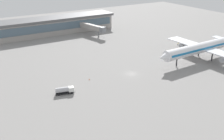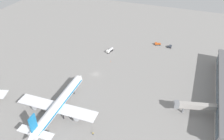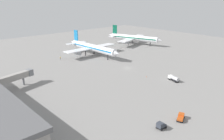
# 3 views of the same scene
# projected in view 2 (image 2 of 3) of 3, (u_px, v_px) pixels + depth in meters

# --- Properties ---
(ground) EXTENTS (288.00, 288.00, 0.00)m
(ground) POSITION_uv_depth(u_px,v_px,m) (96.00, 74.00, 144.26)
(ground) COLOR gray
(airplane_taxiing) EXTENTS (52.05, 41.67, 15.85)m
(airplane_taxiing) POSITION_uv_depth(u_px,v_px,m) (58.00, 104.00, 113.03)
(airplane_taxiing) COLOR white
(airplane_taxiing) RESTS_ON ground
(baggage_tug) EXTENTS (2.26, 3.24, 2.30)m
(baggage_tug) POSITION_uv_depth(u_px,v_px,m) (170.00, 46.00, 172.32)
(baggage_tug) COLOR black
(baggage_tug) RESTS_ON ground
(fuel_truck) EXTENTS (6.58, 3.44, 2.50)m
(fuel_truck) POSITION_uv_depth(u_px,v_px,m) (110.00, 50.00, 167.07)
(fuel_truck) COLOR black
(fuel_truck) RESTS_ON ground
(pushback_tractor) EXTENTS (3.58, 4.79, 1.90)m
(pushback_tractor) POSITION_uv_depth(u_px,v_px,m) (157.00, 44.00, 176.18)
(pushback_tractor) COLOR black
(pushback_tractor) RESTS_ON ground
(ground_crew_worker) EXTENTS (0.52, 0.52, 1.67)m
(ground_crew_worker) POSITION_uv_depth(u_px,v_px,m) (93.00, 134.00, 104.14)
(ground_crew_worker) COLOR #1E2338
(ground_crew_worker) RESTS_ON ground
(jet_bridge) EXTENTS (7.79, 20.93, 6.74)m
(jet_bridge) POSITION_uv_depth(u_px,v_px,m) (194.00, 106.00, 113.03)
(jet_bridge) COLOR #9E9993
(jet_bridge) RESTS_ON ground
(safety_cone_near_gate) EXTENTS (0.44, 0.44, 0.60)m
(safety_cone_near_gate) POSITION_uv_depth(u_px,v_px,m) (111.00, 61.00, 156.41)
(safety_cone_near_gate) COLOR #EA590C
(safety_cone_near_gate) RESTS_ON ground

